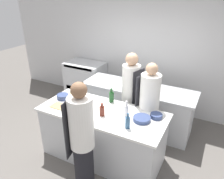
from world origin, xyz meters
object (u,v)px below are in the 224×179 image
cup (84,109)px  bottle_sauce (71,98)px  chef_at_stove (131,98)px  chef_at_pass_far (148,110)px  bottle_olive_oil (111,97)px  bowl_mixing_large (142,119)px  bowl_prep_small (156,116)px  bottle_vinegar (83,90)px  bottle_water (126,110)px  oven_range (85,81)px  bottle_wine (128,122)px  chef_at_prep_near (82,141)px  bottle_cooking_oil (102,111)px  bowl_ceramic_blue (63,97)px

cup → bottle_sauce: bearing=158.7°
chef_at_stove → chef_at_pass_far: chef_at_stove is taller
bottle_olive_oil → bowl_mixing_large: (0.70, -0.32, -0.07)m
bottle_sauce → bowl_prep_small: bottle_sauce is taller
bottle_vinegar → bottle_water: 1.09m
bottle_vinegar → bowl_prep_small: (1.48, -0.15, -0.07)m
oven_range → chef_at_pass_far: bearing=-30.2°
bowl_mixing_large → cup: (-0.94, -0.18, 0.02)m
chef_at_pass_far → bowl_mixing_large: (0.04, -0.45, 0.10)m
bottle_wine → bottle_olive_oil: bearing=134.0°
chef_at_prep_near → bowl_prep_small: size_ratio=9.31×
chef_at_stove → chef_at_prep_near: bearing=13.9°
bottle_olive_oil → cup: size_ratio=2.56×
chef_at_prep_near → chef_at_pass_far: (0.52, 1.24, -0.02)m
bowl_mixing_large → cup: bearing=-169.3°
chef_at_pass_far → bottle_wine: 0.75m
bottle_vinegar → bowl_prep_small: bearing=-5.8°
bottle_vinegar → bottle_wine: (1.19, -0.61, -0.01)m
bottle_olive_oil → oven_range: bearing=137.5°
chef_at_stove → bottle_cooking_oil: 0.87m
bottle_sauce → bottle_olive_oil: bearing=31.0°
bottle_wine → chef_at_pass_far: bearing=84.3°
oven_range → bowl_ceramic_blue: bearing=-68.3°
bottle_vinegar → bottle_sauce: bearing=-88.6°
bottle_olive_oil → bottle_wine: bottle_olive_oil is taller
bottle_vinegar → bowl_ceramic_blue: 0.40m
oven_range → bottle_cooking_oil: (1.60, -1.87, 0.51)m
bottle_vinegar → bottle_cooking_oil: 0.85m
bottle_sauce → chef_at_prep_near: bearing=-45.5°
bottle_olive_oil → bowl_mixing_large: bottle_olive_oil is taller
oven_range → chef_at_prep_near: size_ratio=0.58×
bottle_vinegar → bowl_ceramic_blue: size_ratio=1.20×
bottle_water → bowl_mixing_large: bottle_water is taller
bottle_vinegar → bowl_prep_small: 1.49m
chef_at_pass_far → bottle_olive_oil: size_ratio=6.71×
bottle_water → bottle_olive_oil: bearing=143.4°
bottle_cooking_oil → bottle_water: bottle_water is taller
chef_at_prep_near → bottle_water: chef_at_prep_near is taller
bottle_olive_oil → bottle_wine: bearing=-46.0°
bottle_vinegar → bottle_cooking_oil: size_ratio=1.18×
bottle_olive_oil → bottle_water: size_ratio=0.95×
bottle_wine → bowl_mixing_large: (0.12, 0.28, -0.07)m
oven_range → chef_at_prep_near: (1.65, -2.50, 0.38)m
bottle_water → cup: bearing=-164.9°
bottle_olive_oil → bottle_vinegar: (-0.61, 0.01, 0.00)m
chef_at_stove → cup: size_ratio=17.65×
oven_range → bottle_water: bearing=-41.3°
chef_at_prep_near → bowl_mixing_large: (0.56, 0.78, 0.08)m
chef_at_pass_far → bottle_vinegar: 1.28m
bottle_water → bowl_mixing_large: size_ratio=1.00×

